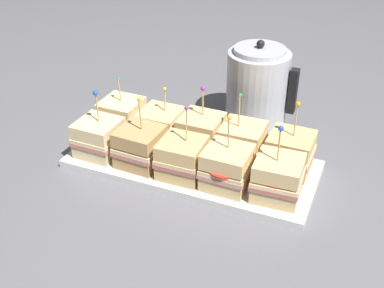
# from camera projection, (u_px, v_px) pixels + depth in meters

# --- Properties ---
(ground_plane) EXTENTS (6.00, 6.00, 0.00)m
(ground_plane) POSITION_uv_depth(u_px,v_px,m) (192.00, 168.00, 1.08)
(ground_plane) COLOR slate
(serving_platter) EXTENTS (0.55, 0.23, 0.02)m
(serving_platter) POSITION_uv_depth(u_px,v_px,m) (192.00, 164.00, 1.08)
(serving_platter) COLOR silver
(serving_platter) RESTS_ON ground_plane
(sandwich_front_far_left) EXTENTS (0.10, 0.10, 0.16)m
(sandwich_front_far_left) POSITION_uv_depth(u_px,v_px,m) (99.00, 138.00, 1.08)
(sandwich_front_far_left) COLOR beige
(sandwich_front_far_left) RESTS_ON serving_platter
(sandwich_front_left) EXTENTS (0.10, 0.10, 0.16)m
(sandwich_front_left) POSITION_uv_depth(u_px,v_px,m) (140.00, 147.00, 1.04)
(sandwich_front_left) COLOR tan
(sandwich_front_left) RESTS_ON serving_platter
(sandwich_front_center) EXTENTS (0.10, 0.10, 0.16)m
(sandwich_front_center) POSITION_uv_depth(u_px,v_px,m) (183.00, 158.00, 1.01)
(sandwich_front_center) COLOR tan
(sandwich_front_center) RESTS_ON serving_platter
(sandwich_front_right) EXTENTS (0.10, 0.10, 0.16)m
(sandwich_front_right) POSITION_uv_depth(u_px,v_px,m) (227.00, 168.00, 0.97)
(sandwich_front_right) COLOR #DBB77A
(sandwich_front_right) RESTS_ON serving_platter
(sandwich_front_far_right) EXTENTS (0.10, 0.10, 0.16)m
(sandwich_front_far_right) POSITION_uv_depth(u_px,v_px,m) (278.00, 178.00, 0.94)
(sandwich_front_far_right) COLOR #DBB77A
(sandwich_front_far_right) RESTS_ON serving_platter
(sandwich_back_far_left) EXTENTS (0.10, 0.10, 0.15)m
(sandwich_back_far_left) POSITION_uv_depth(u_px,v_px,m) (122.00, 117.00, 1.16)
(sandwich_back_far_left) COLOR beige
(sandwich_back_far_left) RESTS_ON serving_platter
(sandwich_back_left) EXTENTS (0.10, 0.10, 0.14)m
(sandwich_back_left) POSITION_uv_depth(u_px,v_px,m) (161.00, 126.00, 1.12)
(sandwich_back_left) COLOR #DBB77A
(sandwich_back_left) RESTS_ON serving_platter
(sandwich_back_center) EXTENTS (0.10, 0.10, 0.16)m
(sandwich_back_center) POSITION_uv_depth(u_px,v_px,m) (201.00, 133.00, 1.09)
(sandwich_back_center) COLOR #DBB77A
(sandwich_back_center) RESTS_ON serving_platter
(sandwich_back_right) EXTENTS (0.10, 0.10, 0.16)m
(sandwich_back_right) POSITION_uv_depth(u_px,v_px,m) (242.00, 143.00, 1.05)
(sandwich_back_right) COLOR #DBB77A
(sandwich_back_right) RESTS_ON serving_platter
(sandwich_back_far_right) EXTENTS (0.10, 0.10, 0.16)m
(sandwich_back_far_right) POSITION_uv_depth(u_px,v_px,m) (290.00, 153.00, 1.02)
(sandwich_back_far_right) COLOR tan
(sandwich_back_far_right) RESTS_ON serving_platter
(kettle_steel) EXTENTS (0.18, 0.16, 0.22)m
(kettle_steel) POSITION_uv_depth(u_px,v_px,m) (258.00, 87.00, 1.21)
(kettle_steel) COLOR #B7BABF
(kettle_steel) RESTS_ON ground_plane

